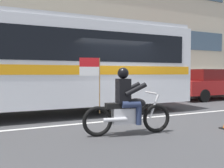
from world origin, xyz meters
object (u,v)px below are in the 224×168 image
Objects in this scene: transit_bus at (40,60)px; motorcycle_with_rider at (127,106)px; parked_hatchback_downstreet at (210,84)px; fire_hydrant at (148,90)px.

motorcycle_with_rider is (1.44, -3.41, -1.22)m from transit_bus.
transit_bus is 2.34× the size of parked_hatchback_downstreet.
motorcycle_with_rider reaches higher than fire_hydrant.
motorcycle_with_rider is 9.21m from parked_hatchback_downstreet.
transit_bus is at bearing -171.50° from parked_hatchback_downstreet.
fire_hydrant is (6.30, 2.98, -1.36)m from transit_bus.
parked_hatchback_downstreet is 3.41m from fire_hydrant.
motorcycle_with_rider is 8.03m from fire_hydrant.
motorcycle_with_rider is 2.89× the size of fire_hydrant.
transit_bus is 3.89m from motorcycle_with_rider.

